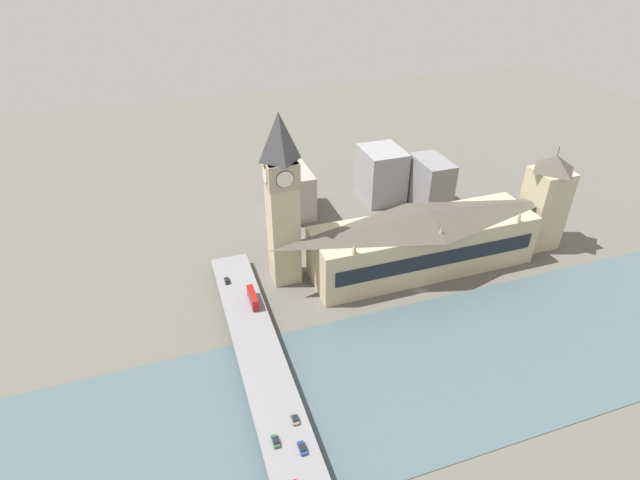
{
  "coord_description": "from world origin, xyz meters",
  "views": [
    {
      "loc": [
        -140.55,
        91.74,
        130.27
      ],
      "look_at": [
        20.56,
        37.39,
        20.69
      ],
      "focal_mm": 28.0,
      "sensor_mm": 36.0,
      "label": 1
    }
  ],
  "objects": [
    {
      "name": "clock_tower",
      "position": [
        27.59,
        50.69,
        38.77
      ],
      "size": [
        12.65,
        12.65,
        73.17
      ],
      "color": "#C1B28E",
      "rests_on": "ground_plane"
    },
    {
      "name": "victoria_tower",
      "position": [
        15.87,
        -68.75,
        22.43
      ],
      "size": [
        15.57,
        15.57,
        48.86
      ],
      "color": "#C1B28E",
      "rests_on": "ground_plane"
    },
    {
      "name": "river_water",
      "position": [
        -39.39,
        0.0,
        0.15
      ],
      "size": [
        66.78,
        360.0,
        0.3
      ],
      "primitive_type": "cube",
      "color": "#4C6066",
      "rests_on": "ground_plane"
    },
    {
      "name": "road_bridge",
      "position": [
        -39.39,
        72.2,
        4.18
      ],
      "size": [
        165.56,
        15.57,
        5.11
      ],
      "color": "slate",
      "rests_on": "ground_plane"
    },
    {
      "name": "parliament_hall",
      "position": [
        15.81,
        -8.0,
        14.22
      ],
      "size": [
        26.08,
        97.94,
        28.6
      ],
      "color": "#C1B28E",
      "rests_on": "ground_plane"
    },
    {
      "name": "city_block_west",
      "position": [
        62.15,
        -37.09,
        14.03
      ],
      "size": [
        24.51,
        14.81,
        28.05
      ],
      "color": "gray",
      "rests_on": "ground_plane"
    },
    {
      "name": "double_decker_bus_mid",
      "position": [
        9.27,
        68.56,
        7.72
      ],
      "size": [
        11.57,
        2.52,
        4.74
      ],
      "color": "red",
      "rests_on": "road_bridge"
    },
    {
      "name": "car_northbound_mid",
      "position": [
        -47.93,
        68.35,
        5.8
      ],
      "size": [
        4.06,
        1.89,
        1.4
      ],
      "color": "slate",
      "rests_on": "road_bridge"
    },
    {
      "name": "ground_plane",
      "position": [
        0.0,
        0.0,
        0.0
      ],
      "size": [
        600.0,
        600.0,
        0.0
      ],
      "primitive_type": "plane",
      "color": "#605E56"
    },
    {
      "name": "city_block_east",
      "position": [
        81.63,
        -18.17,
        14.24
      ],
      "size": [
        24.57,
        20.74,
        28.48
      ],
      "color": "#939399",
      "rests_on": "ground_plane"
    },
    {
      "name": "car_northbound_tail",
      "position": [
        -53.3,
        75.62,
        5.81
      ],
      "size": [
        4.23,
        1.78,
        1.41
      ],
      "color": "#2D5638",
      "rests_on": "road_bridge"
    },
    {
      "name": "city_block_center",
      "position": [
        81.44,
        32.81,
        11.87
      ],
      "size": [
        26.25,
        20.11,
        23.74
      ],
      "color": "#A39E93",
      "rests_on": "ground_plane"
    },
    {
      "name": "car_northbound_lead",
      "position": [
        25.65,
        75.87,
        5.76
      ],
      "size": [
        4.24,
        1.9,
        1.27
      ],
      "color": "black",
      "rests_on": "road_bridge"
    },
    {
      "name": "car_southbound_lead",
      "position": [
        -57.82,
        69.08,
        5.81
      ],
      "size": [
        4.36,
        1.91,
        1.42
      ],
      "color": "navy",
      "rests_on": "road_bridge"
    }
  ]
}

